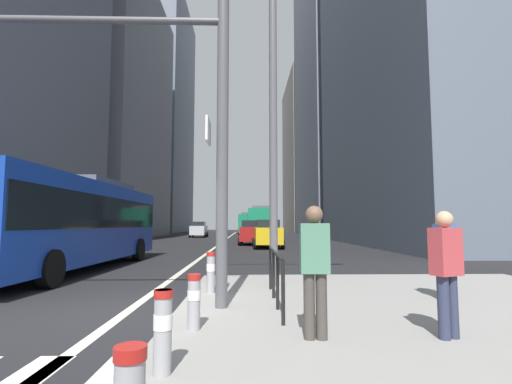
% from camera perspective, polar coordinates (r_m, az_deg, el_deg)
% --- Properties ---
extents(ground_plane, '(160.00, 160.00, 0.00)m').
position_cam_1_polar(ground_plane, '(27.44, -6.15, -8.32)').
color(ground_plane, black).
extents(median_island, '(9.00, 10.00, 0.15)m').
position_cam_1_polar(median_island, '(7.26, 26.45, -16.97)').
color(median_island, gray).
rests_on(median_island, ground).
extents(lane_centre_line, '(0.20, 80.00, 0.01)m').
position_cam_1_polar(lane_centre_line, '(37.41, -4.87, -7.40)').
color(lane_centre_line, beige).
rests_on(lane_centre_line, ground).
extents(office_tower_left_mid, '(12.14, 23.56, 32.85)m').
position_cam_1_polar(office_tower_left_mid, '(53.33, -21.79, 11.55)').
color(office_tower_left_mid, gray).
rests_on(office_tower_left_mid, ground).
extents(office_tower_left_far, '(10.56, 24.61, 48.56)m').
position_cam_1_polar(office_tower_left_far, '(83.08, -14.28, 11.07)').
color(office_tower_left_far, slate).
rests_on(office_tower_left_far, ground).
extents(office_tower_right_mid, '(12.09, 21.84, 51.50)m').
position_cam_1_polar(office_tower_right_mid, '(62.79, 12.95, 17.81)').
color(office_tower_right_mid, slate).
rests_on(office_tower_right_mid, ground).
extents(office_tower_right_far, '(11.77, 22.54, 33.04)m').
position_cam_1_polar(office_tower_right_far, '(83.83, 8.82, 5.39)').
color(office_tower_right_far, gray).
rests_on(office_tower_right_far, ground).
extents(city_bus_blue_oncoming, '(2.90, 11.39, 3.40)m').
position_cam_1_polar(city_bus_blue_oncoming, '(14.96, -25.86, -3.71)').
color(city_bus_blue_oncoming, '#14389E').
rests_on(city_bus_blue_oncoming, ground).
extents(city_bus_red_receding, '(2.84, 11.20, 3.40)m').
position_cam_1_polar(city_bus_red_receding, '(39.44, 0.70, -4.62)').
color(city_bus_red_receding, '#198456').
rests_on(city_bus_red_receding, ground).
extents(city_bus_red_distant, '(2.79, 11.23, 3.40)m').
position_cam_1_polar(city_bus_red_distant, '(59.88, -1.33, -4.71)').
color(city_bus_red_distant, '#198456').
rests_on(city_bus_red_distant, ground).
extents(car_oncoming_mid, '(2.06, 4.05, 1.94)m').
position_cam_1_polar(car_oncoming_mid, '(47.37, -8.69, -5.64)').
color(car_oncoming_mid, silver).
rests_on(car_oncoming_mid, ground).
extents(car_receding_near, '(2.20, 4.20, 1.94)m').
position_cam_1_polar(car_receding_near, '(30.27, -0.63, -6.15)').
color(car_receding_near, maroon).
rests_on(car_receding_near, ground).
extents(car_receding_far, '(2.11, 4.57, 1.94)m').
position_cam_1_polar(car_receding_far, '(26.18, 1.72, -6.34)').
color(car_receding_far, gold).
rests_on(car_receding_far, ground).
extents(traffic_signal_gantry, '(7.06, 0.65, 6.00)m').
position_cam_1_polar(traffic_signal_gantry, '(7.89, -23.26, 13.99)').
color(traffic_signal_gantry, '#515156').
rests_on(traffic_signal_gantry, median_island).
extents(street_lamp_post, '(5.50, 0.32, 8.00)m').
position_cam_1_polar(street_lamp_post, '(9.94, 2.60, 16.52)').
color(street_lamp_post, '#56565B').
rests_on(street_lamp_post, median_island).
extents(bollard_left, '(0.20, 0.20, 0.84)m').
position_cam_1_polar(bollard_left, '(4.14, -13.98, -19.30)').
color(bollard_left, '#99999E').
rests_on(bollard_left, median_island).
extents(bollard_right, '(0.20, 0.20, 0.78)m').
position_cam_1_polar(bollard_right, '(5.66, -9.42, -15.69)').
color(bollard_right, '#99999E').
rests_on(bollard_right, median_island).
extents(bollard_back, '(0.20, 0.20, 0.88)m').
position_cam_1_polar(bollard_back, '(8.49, -6.89, -11.72)').
color(bollard_back, '#99999E').
rests_on(bollard_back, median_island).
extents(pedestrian_railing, '(0.06, 3.15, 0.98)m').
position_cam_1_polar(pedestrian_railing, '(7.33, 2.96, -11.29)').
color(pedestrian_railing, black).
rests_on(pedestrian_railing, median_island).
extents(pedestrian_waiting, '(0.42, 0.31, 1.74)m').
position_cam_1_polar(pedestrian_waiting, '(8.47, 26.85, -8.01)').
color(pedestrian_waiting, '#423D38').
rests_on(pedestrian_waiting, median_island).
extents(pedestrian_walking, '(0.39, 0.26, 1.75)m').
position_cam_1_polar(pedestrian_walking, '(5.14, 8.94, -10.74)').
color(pedestrian_walking, '#423D38').
rests_on(pedestrian_walking, median_island).
extents(pedestrian_far, '(0.44, 0.36, 1.68)m').
position_cam_1_polar(pedestrian_far, '(5.71, 26.96, -10.13)').
color(pedestrian_far, '#2D334C').
rests_on(pedestrian_far, median_island).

